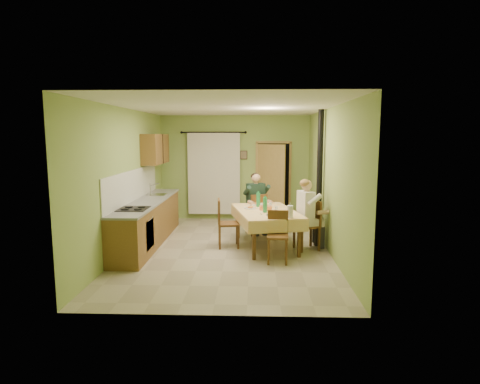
{
  "coord_description": "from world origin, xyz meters",
  "views": [
    {
      "loc": [
        0.53,
        -7.81,
        2.27
      ],
      "look_at": [
        0.25,
        0.1,
        1.15
      ],
      "focal_mm": 30.0,
      "sensor_mm": 36.0,
      "label": 1
    }
  ],
  "objects_px": {
    "dining_table": "(266,229)",
    "chair_near": "(277,247)",
    "man_right": "(307,206)",
    "chair_left": "(228,233)",
    "chair_right": "(307,235)",
    "man_far": "(256,197)",
    "stove_flue": "(319,195)",
    "chair_far": "(256,222)"
  },
  "relations": [
    {
      "from": "chair_far",
      "to": "man_right",
      "type": "bearing_deg",
      "value": -73.1
    },
    {
      "from": "dining_table",
      "to": "stove_flue",
      "type": "relative_size",
      "value": 0.75
    },
    {
      "from": "chair_right",
      "to": "stove_flue",
      "type": "bearing_deg",
      "value": -46.86
    },
    {
      "from": "chair_far",
      "to": "stove_flue",
      "type": "distance_m",
      "value": 1.65
    },
    {
      "from": "chair_left",
      "to": "chair_far",
      "type": "bearing_deg",
      "value": 144.99
    },
    {
      "from": "stove_flue",
      "to": "chair_right",
      "type": "bearing_deg",
      "value": -118.53
    },
    {
      "from": "man_right",
      "to": "dining_table",
      "type": "bearing_deg",
      "value": 59.9
    },
    {
      "from": "chair_near",
      "to": "man_right",
      "type": "distance_m",
      "value": 1.21
    },
    {
      "from": "chair_right",
      "to": "chair_near",
      "type": "bearing_deg",
      "value": 124.58
    },
    {
      "from": "chair_near",
      "to": "chair_left",
      "type": "bearing_deg",
      "value": -42.42
    },
    {
      "from": "dining_table",
      "to": "chair_left",
      "type": "bearing_deg",
      "value": 169.49
    },
    {
      "from": "stove_flue",
      "to": "chair_near",
      "type": "bearing_deg",
      "value": -123.92
    },
    {
      "from": "man_far",
      "to": "stove_flue",
      "type": "height_order",
      "value": "stove_flue"
    },
    {
      "from": "man_far",
      "to": "man_right",
      "type": "bearing_deg",
      "value": -73.24
    },
    {
      "from": "chair_right",
      "to": "man_right",
      "type": "height_order",
      "value": "man_right"
    },
    {
      "from": "dining_table",
      "to": "man_far",
      "type": "height_order",
      "value": "man_far"
    },
    {
      "from": "chair_far",
      "to": "chair_right",
      "type": "height_order",
      "value": "chair_right"
    },
    {
      "from": "man_right",
      "to": "chair_right",
      "type": "bearing_deg",
      "value": -90.0
    },
    {
      "from": "stove_flue",
      "to": "man_right",
      "type": "bearing_deg",
      "value": -119.42
    },
    {
      "from": "chair_near",
      "to": "man_far",
      "type": "height_order",
      "value": "man_far"
    },
    {
      "from": "dining_table",
      "to": "chair_near",
      "type": "distance_m",
      "value": 1.03
    },
    {
      "from": "dining_table",
      "to": "chair_near",
      "type": "height_order",
      "value": "chair_near"
    },
    {
      "from": "dining_table",
      "to": "chair_near",
      "type": "bearing_deg",
      "value": -92.64
    },
    {
      "from": "man_far",
      "to": "chair_right",
      "type": "bearing_deg",
      "value": -72.75
    },
    {
      "from": "chair_near",
      "to": "stove_flue",
      "type": "bearing_deg",
      "value": -120.52
    },
    {
      "from": "chair_far",
      "to": "chair_right",
      "type": "xyz_separation_m",
      "value": [
        1.01,
        -1.22,
        0.0
      ]
    },
    {
      "from": "dining_table",
      "to": "man_right",
      "type": "height_order",
      "value": "man_right"
    },
    {
      "from": "dining_table",
      "to": "chair_right",
      "type": "relative_size",
      "value": 2.12
    },
    {
      "from": "chair_far",
      "to": "stove_flue",
      "type": "height_order",
      "value": "stove_flue"
    },
    {
      "from": "chair_left",
      "to": "man_far",
      "type": "distance_m",
      "value": 1.37
    },
    {
      "from": "chair_left",
      "to": "man_right",
      "type": "distance_m",
      "value": 1.7
    },
    {
      "from": "chair_left",
      "to": "chair_near",
      "type": "bearing_deg",
      "value": 37.79
    },
    {
      "from": "dining_table",
      "to": "man_right",
      "type": "relative_size",
      "value": 1.51
    },
    {
      "from": "chair_right",
      "to": "man_far",
      "type": "distance_m",
      "value": 1.7
    },
    {
      "from": "dining_table",
      "to": "chair_left",
      "type": "xyz_separation_m",
      "value": [
        -0.78,
        -0.03,
        -0.09
      ]
    },
    {
      "from": "chair_far",
      "to": "chair_right",
      "type": "distance_m",
      "value": 1.58
    },
    {
      "from": "dining_table",
      "to": "chair_right",
      "type": "distance_m",
      "value": 0.84
    },
    {
      "from": "chair_right",
      "to": "stove_flue",
      "type": "xyz_separation_m",
      "value": [
        0.3,
        0.55,
        0.73
      ]
    },
    {
      "from": "man_far",
      "to": "dining_table",
      "type": "bearing_deg",
      "value": -101.88
    },
    {
      "from": "stove_flue",
      "to": "chair_far",
      "type": "bearing_deg",
      "value": 153.19
    },
    {
      "from": "chair_far",
      "to": "chair_near",
      "type": "xyz_separation_m",
      "value": [
        0.37,
        -2.07,
        -0.0
      ]
    },
    {
      "from": "chair_far",
      "to": "man_right",
      "type": "height_order",
      "value": "man_right"
    }
  ]
}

